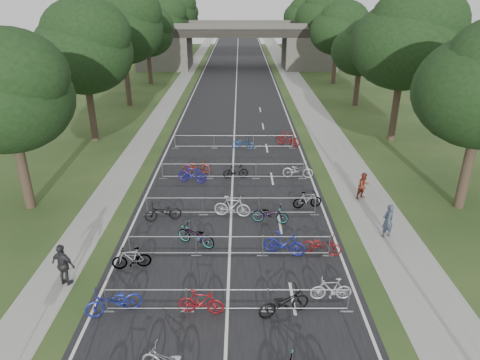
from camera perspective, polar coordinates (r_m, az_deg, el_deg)
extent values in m
cube|color=black|center=(56.91, -0.51, 12.36)|extent=(11.00, 140.00, 0.01)
cube|color=gray|center=(57.40, 7.69, 12.25)|extent=(3.00, 140.00, 0.01)
cube|color=gray|center=(57.47, -8.18, 12.24)|extent=(2.00, 140.00, 0.01)
cube|color=silver|center=(56.91, -0.51, 12.35)|extent=(0.12, 140.00, 0.00)
cube|color=#4E4C45|center=(72.33, -9.96, 16.48)|extent=(8.00, 8.00, 5.00)
cube|color=#4E4C45|center=(72.17, 9.16, 16.51)|extent=(8.00, 8.00, 5.00)
cube|color=black|center=(71.01, -0.42, 19.20)|extent=(30.00, 8.00, 1.20)
cube|color=#4E4C45|center=(67.15, -0.44, 19.79)|extent=(30.00, 0.40, 0.90)
cube|color=#4E4C45|center=(74.73, -0.40, 20.19)|extent=(30.00, 0.40, 0.90)
cylinder|color=#33261C|center=(26.50, -26.90, 0.84)|extent=(0.56, 0.56, 4.20)
ellipsoid|color=black|center=(25.37, -28.62, 9.43)|extent=(6.72, 6.72, 5.51)
sphere|color=black|center=(24.42, -28.50, 12.26)|extent=(5.38, 5.38, 5.38)
sphere|color=black|center=(26.22, -28.75, 7.87)|extent=(4.37, 4.37, 4.37)
cylinder|color=#33261C|center=(26.70, 27.95, 1.11)|extent=(0.56, 0.56, 4.48)
sphere|color=black|center=(25.91, 27.96, 8.69)|extent=(4.66, 4.66, 4.66)
cylinder|color=#33261C|center=(36.94, -19.16, 8.51)|extent=(0.56, 0.56, 4.72)
ellipsoid|color=black|center=(36.10, -20.17, 15.60)|extent=(7.56, 7.56, 6.20)
sphere|color=black|center=(35.29, -19.84, 17.97)|extent=(6.05, 6.05, 6.05)
sphere|color=black|center=(36.86, -20.46, 14.20)|extent=(4.91, 4.91, 4.91)
cylinder|color=#33261C|center=(37.07, 19.97, 8.76)|extent=(0.56, 0.56, 5.11)
ellipsoid|color=black|center=(36.22, 21.11, 16.40)|extent=(8.18, 8.18, 6.70)
sphere|color=black|center=(35.83, 22.73, 18.76)|extent=(6.54, 6.54, 6.54)
sphere|color=black|center=(36.63, 19.84, 15.02)|extent=(5.31, 5.31, 5.31)
cylinder|color=#33261C|center=(48.11, -14.80, 12.66)|extent=(0.56, 0.56, 5.25)
ellipsoid|color=black|center=(47.46, -15.47, 18.75)|extent=(8.40, 8.40, 6.89)
sphere|color=black|center=(46.73, -15.11, 20.80)|extent=(6.72, 6.72, 6.72)
sphere|color=black|center=(48.15, -15.78, 17.52)|extent=(5.46, 5.46, 5.46)
cylinder|color=#33261C|center=(48.37, 15.32, 11.82)|extent=(0.56, 0.56, 3.85)
ellipsoid|color=black|center=(47.79, 15.82, 16.23)|extent=(6.16, 6.16, 5.05)
sphere|color=black|center=(47.34, 16.89, 17.56)|extent=(4.93, 4.93, 4.93)
sphere|color=black|center=(48.24, 14.97, 15.46)|extent=(4.00, 4.00, 4.00)
cylinder|color=#33261C|center=(59.72, -11.97, 14.45)|extent=(0.56, 0.56, 4.20)
ellipsoid|color=black|center=(59.23, -12.32, 18.37)|extent=(6.72, 6.72, 5.51)
sphere|color=black|center=(58.52, -11.93, 19.67)|extent=(5.38, 5.38, 5.38)
sphere|color=black|center=(59.90, -12.64, 17.59)|extent=(4.37, 4.37, 4.37)
cylinder|color=#33261C|center=(59.81, 12.48, 14.56)|extent=(0.56, 0.56, 4.48)
ellipsoid|color=black|center=(59.30, 12.87, 18.74)|extent=(7.17, 7.17, 5.88)
sphere|color=black|center=(58.85, 13.72, 20.03)|extent=(5.73, 5.73, 5.73)
sphere|color=black|center=(59.77, 12.20, 17.96)|extent=(4.66, 4.66, 4.66)
cylinder|color=#33261C|center=(71.36, -10.08, 16.26)|extent=(0.56, 0.56, 4.72)
ellipsoid|color=black|center=(70.94, -10.36, 19.97)|extent=(7.56, 7.56, 6.20)
sphere|color=black|center=(70.27, -10.01, 21.19)|extent=(6.05, 6.05, 6.05)
sphere|color=black|center=(71.58, -10.65, 19.22)|extent=(4.91, 4.91, 4.91)
cylinder|color=#33261C|center=(71.43, 10.52, 16.39)|extent=(0.56, 0.56, 5.11)
ellipsoid|color=black|center=(70.99, 10.84, 20.40)|extent=(8.18, 8.18, 6.70)
sphere|color=black|center=(70.54, 11.53, 21.66)|extent=(6.54, 6.54, 6.54)
sphere|color=black|center=(71.46, 10.28, 19.63)|extent=(5.31, 5.31, 5.31)
cylinder|color=#33261C|center=(83.11, -8.70, 17.55)|extent=(0.56, 0.56, 5.25)
ellipsoid|color=black|center=(82.73, -8.94, 21.09)|extent=(8.40, 8.40, 6.89)
sphere|color=black|center=(82.10, -8.62, 22.26)|extent=(6.72, 6.72, 6.72)
sphere|color=black|center=(83.35, -9.20, 20.37)|extent=(5.46, 5.46, 5.46)
cylinder|color=#33261C|center=(83.26, 9.04, 17.06)|extent=(0.56, 0.56, 3.85)
ellipsoid|color=black|center=(82.92, 9.22, 19.64)|extent=(6.16, 6.16, 5.05)
sphere|color=black|center=(82.45, 9.77, 20.45)|extent=(4.93, 4.93, 4.93)
sphere|color=black|center=(83.40, 8.77, 19.16)|extent=(4.00, 4.00, 4.00)
cylinder|color=#33261C|center=(94.99, -7.63, 18.04)|extent=(0.56, 0.56, 4.20)
ellipsoid|color=black|center=(94.68, -7.77, 20.52)|extent=(6.72, 6.72, 5.51)
sphere|color=black|center=(94.05, -7.47, 21.33)|extent=(5.38, 5.38, 5.38)
sphere|color=black|center=(95.29, -8.02, 20.02)|extent=(4.37, 4.37, 4.37)
cylinder|color=#33261C|center=(95.04, 7.96, 18.11)|extent=(0.56, 0.56, 4.48)
ellipsoid|color=black|center=(94.73, 8.12, 20.75)|extent=(7.17, 7.17, 5.88)
sphere|color=black|center=(94.26, 8.60, 21.59)|extent=(5.73, 5.73, 5.73)
sphere|color=black|center=(95.21, 7.73, 20.25)|extent=(4.66, 4.66, 4.66)
cylinder|color=#929499|center=(16.53, -1.75, -14.43)|extent=(9.20, 0.04, 0.04)
cylinder|color=#929499|center=(17.08, -1.71, -16.72)|extent=(9.20, 0.04, 0.04)
cylinder|color=#929499|center=(17.59, -17.43, -15.08)|extent=(0.05, 0.05, 1.10)
cube|color=#929499|center=(17.92, -17.22, -16.42)|extent=(0.50, 0.08, 0.03)
cylinder|color=#929499|center=(16.96, -7.11, -15.66)|extent=(0.05, 0.05, 1.10)
cube|color=#929499|center=(17.30, -7.02, -17.03)|extent=(0.50, 0.08, 0.03)
cylinder|color=#929499|center=(16.87, 3.69, -15.74)|extent=(0.05, 0.05, 1.10)
cube|color=#929499|center=(17.22, 3.64, -17.11)|extent=(0.50, 0.08, 0.03)
cylinder|color=#929499|center=(17.33, 14.24, -15.31)|extent=(0.05, 0.05, 1.10)
cube|color=#929499|center=(17.67, 14.06, -16.66)|extent=(0.50, 0.08, 0.03)
cylinder|color=#929499|center=(19.66, -1.44, -7.56)|extent=(9.20, 0.04, 0.04)
cylinder|color=#929499|center=(20.12, -1.41, -9.68)|extent=(9.20, 0.04, 0.04)
cylinder|color=#929499|center=(20.56, -14.50, -8.52)|extent=(0.05, 0.05, 1.10)
cube|color=#929499|center=(20.84, -14.35, -9.76)|extent=(0.50, 0.08, 0.03)
cylinder|color=#929499|center=(20.02, -5.87, -8.75)|extent=(0.05, 0.05, 1.10)
cube|color=#929499|center=(20.31, -5.80, -10.02)|extent=(0.50, 0.08, 0.03)
cylinder|color=#929499|center=(19.94, 3.04, -8.78)|extent=(0.05, 0.05, 1.10)
cube|color=#929499|center=(20.24, 3.00, -10.06)|extent=(0.50, 0.08, 0.03)
cylinder|color=#929499|center=(20.34, 11.80, -8.61)|extent=(0.05, 0.05, 1.10)
cube|color=#929499|center=(20.62, 11.67, -9.87)|extent=(0.50, 0.08, 0.03)
cylinder|color=#929499|center=(23.17, -1.21, -2.41)|extent=(9.20, 0.04, 0.04)
cylinder|color=#929499|center=(23.56, -1.19, -4.31)|extent=(9.20, 0.04, 0.04)
cylinder|color=#929499|center=(23.93, -12.30, -3.43)|extent=(0.05, 0.05, 1.10)
cube|color=#929499|center=(24.18, -12.19, -4.56)|extent=(0.50, 0.08, 0.03)
cylinder|color=#929499|center=(23.47, -4.95, -3.50)|extent=(0.05, 0.05, 1.10)
cube|color=#929499|center=(23.72, -4.91, -4.65)|extent=(0.50, 0.08, 0.03)
cylinder|color=#929499|center=(23.41, 2.56, -3.51)|extent=(0.05, 0.05, 1.10)
cube|color=#929499|center=(23.66, 2.54, -4.66)|extent=(0.50, 0.08, 0.03)
cylinder|color=#929499|center=(23.75, 9.99, -3.46)|extent=(0.05, 0.05, 1.10)
cube|color=#929499|center=(23.99, 9.90, -4.59)|extent=(0.50, 0.08, 0.03)
cylinder|color=#929499|center=(27.74, -1.01, 2.15)|extent=(9.20, 0.04, 0.04)
cylinder|color=#929499|center=(28.07, -1.00, 0.50)|extent=(9.20, 0.04, 0.04)
cylinder|color=#929499|center=(28.38, -10.33, 1.18)|extent=(0.05, 0.05, 1.10)
cube|color=#929499|center=(28.59, -10.25, 0.19)|extent=(0.50, 0.08, 0.03)
cylinder|color=#929499|center=(28.00, -4.14, 1.20)|extent=(0.05, 0.05, 1.10)
cube|color=#929499|center=(28.21, -4.11, 0.19)|extent=(0.50, 0.08, 0.03)
cylinder|color=#929499|center=(27.94, 2.14, 1.20)|extent=(0.05, 0.05, 1.10)
cube|color=#929499|center=(28.15, 2.13, 0.19)|extent=(0.50, 0.08, 0.03)
cylinder|color=#929499|center=(28.23, 8.38, 1.19)|extent=(0.05, 0.05, 1.10)
cube|color=#929499|center=(28.43, 8.31, 0.19)|extent=(0.50, 0.08, 0.03)
cylinder|color=#929499|center=(33.39, -0.84, 5.95)|extent=(9.20, 0.04, 0.04)
cylinder|color=#929499|center=(33.67, -0.84, 4.54)|extent=(9.20, 0.04, 0.04)
cylinder|color=#929499|center=(33.93, -8.66, 5.08)|extent=(0.05, 0.05, 1.10)
cube|color=#929499|center=(34.10, -8.61, 4.23)|extent=(0.50, 0.08, 0.03)
cylinder|color=#929499|center=(33.60, -3.46, 5.13)|extent=(0.05, 0.05, 1.10)
cube|color=#929499|center=(33.78, -3.44, 4.27)|extent=(0.50, 0.08, 0.03)
cylinder|color=#929499|center=(33.56, 1.79, 5.13)|extent=(0.05, 0.05, 1.10)
cube|color=#929499|center=(33.73, 1.78, 4.27)|extent=(0.50, 0.08, 0.03)
cylinder|color=#929499|center=(33.79, 7.01, 5.10)|extent=(0.05, 0.05, 1.10)
cube|color=#929499|center=(33.97, 6.97, 4.24)|extent=(0.50, 0.08, 0.03)
imported|color=navy|center=(17.45, -16.53, -15.28)|extent=(2.24, 1.40, 1.11)
imported|color=maroon|center=(16.86, -5.21, -15.91)|extent=(1.82, 0.70, 1.07)
imported|color=black|center=(16.85, 5.88, -15.93)|extent=(2.19, 1.39, 1.09)
imported|color=silver|center=(17.81, 12.05, -14.05)|extent=(1.68, 0.52, 1.00)
imported|color=#929499|center=(19.74, -14.27, -10.09)|extent=(1.77, 0.78, 1.03)
imported|color=#929499|center=(20.83, -5.93, -7.40)|extent=(2.13, 1.55, 1.07)
imported|color=navy|center=(20.12, 5.94, -8.41)|extent=(2.07, 1.11, 1.20)
imported|color=maroon|center=(20.48, 10.84, -8.51)|extent=(1.91, 1.07, 0.95)
imported|color=black|center=(23.21, -10.23, -4.25)|extent=(2.05, 1.11, 1.02)
imported|color=#AEADB5|center=(23.23, -1.05, -3.56)|extent=(2.06, 0.84, 1.20)
imported|color=#929499|center=(22.71, 4.04, -4.57)|extent=(2.04, 1.01, 1.03)
imported|color=#929499|center=(24.47, 8.97, -2.64)|extent=(1.74, 0.78, 1.01)
imported|color=navy|center=(27.55, -6.39, 0.78)|extent=(2.00, 1.00, 1.16)
imported|color=maroon|center=(29.00, -5.78, 1.83)|extent=(1.91, 0.75, 0.99)
imported|color=black|center=(28.04, -0.57, 1.18)|extent=(1.72, 0.72, 1.00)
imported|color=#9D9EA4|center=(28.37, 7.72, 1.29)|extent=(2.06, 0.89, 1.05)
imported|color=navy|center=(33.41, 0.39, 4.90)|extent=(1.85, 0.96, 0.93)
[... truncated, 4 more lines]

